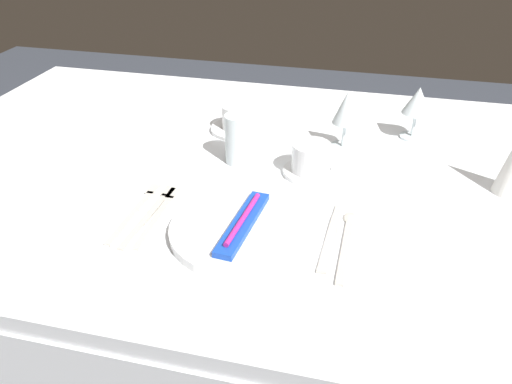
# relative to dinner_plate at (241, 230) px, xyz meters

# --- Properties ---
(ground_plane) EXTENTS (6.00, 6.00, 0.00)m
(ground_plane) POSITION_rel_dinner_plate_xyz_m (0.00, 0.26, -0.75)
(ground_plane) COLOR #383D47
(dining_table) EXTENTS (1.80, 1.11, 0.74)m
(dining_table) POSITION_rel_dinner_plate_xyz_m (0.00, 0.26, -0.09)
(dining_table) COLOR white
(dining_table) RESTS_ON ground
(dinner_plate) EXTENTS (0.28, 0.28, 0.02)m
(dinner_plate) POSITION_rel_dinner_plate_xyz_m (0.00, 0.00, 0.00)
(dinner_plate) COLOR white
(dinner_plate) RESTS_ON dining_table
(toothbrush_package) EXTENTS (0.05, 0.21, 0.02)m
(toothbrush_package) POSITION_rel_dinner_plate_xyz_m (0.00, 0.00, 0.02)
(toothbrush_package) COLOR blue
(toothbrush_package) RESTS_ON dinner_plate
(fork_outer) EXTENTS (0.02, 0.21, 0.00)m
(fork_outer) POSITION_rel_dinner_plate_xyz_m (-0.17, 0.02, -0.01)
(fork_outer) COLOR beige
(fork_outer) RESTS_ON dining_table
(fork_inner) EXTENTS (0.03, 0.23, 0.00)m
(fork_inner) POSITION_rel_dinner_plate_xyz_m (-0.19, 0.02, -0.01)
(fork_inner) COLOR beige
(fork_inner) RESTS_ON dining_table
(fork_salad) EXTENTS (0.02, 0.22, 0.00)m
(fork_salad) POSITION_rel_dinner_plate_xyz_m (-0.22, 0.03, -0.01)
(fork_salad) COLOR beige
(fork_salad) RESTS_ON dining_table
(dinner_knife) EXTENTS (0.03, 0.21, 0.00)m
(dinner_knife) POSITION_rel_dinner_plate_xyz_m (0.17, 0.02, -0.01)
(dinner_knife) COLOR beige
(dinner_knife) RESTS_ON dining_table
(spoon_soup) EXTENTS (0.03, 0.22, 0.01)m
(spoon_soup) POSITION_rel_dinner_plate_xyz_m (0.20, 0.03, -0.01)
(spoon_soup) COLOR beige
(spoon_soup) RESTS_ON dining_table
(saucer_left) EXTENTS (0.14, 0.14, 0.01)m
(saucer_left) POSITION_rel_dinner_plate_xyz_m (-0.13, 0.44, -0.00)
(saucer_left) COLOR white
(saucer_left) RESTS_ON dining_table
(coffee_cup_left) EXTENTS (0.10, 0.08, 0.06)m
(coffee_cup_left) POSITION_rel_dinner_plate_xyz_m (-0.13, 0.44, 0.03)
(coffee_cup_left) COLOR white
(coffee_cup_left) RESTS_ON saucer_left
(saucer_right) EXTENTS (0.12, 0.12, 0.01)m
(saucer_right) POSITION_rel_dinner_plate_xyz_m (0.09, 0.26, -0.00)
(saucer_right) COLOR white
(saucer_right) RESTS_ON dining_table
(coffee_cup_right) EXTENTS (0.11, 0.09, 0.06)m
(coffee_cup_right) POSITION_rel_dinner_plate_xyz_m (0.09, 0.26, 0.03)
(coffee_cup_right) COLOR white
(coffee_cup_right) RESTS_ON saucer_right
(wine_glass_centre) EXTENTS (0.07, 0.07, 0.13)m
(wine_glass_centre) POSITION_rel_dinner_plate_xyz_m (0.32, 0.51, 0.09)
(wine_glass_centre) COLOR silver
(wine_glass_centre) RESTS_ON dining_table
(wine_glass_left) EXTENTS (0.07, 0.07, 0.15)m
(wine_glass_left) POSITION_rel_dinner_plate_xyz_m (0.15, 0.40, 0.09)
(wine_glass_left) COLOR silver
(wine_glass_left) RESTS_ON dining_table
(drink_tumbler) EXTENTS (0.06, 0.06, 0.12)m
(drink_tumbler) POSITION_rel_dinner_plate_xyz_m (-0.08, 0.28, 0.04)
(drink_tumbler) COLOR silver
(drink_tumbler) RESTS_ON dining_table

